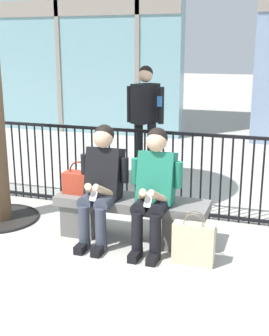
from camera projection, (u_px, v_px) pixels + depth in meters
name	position (u px, v px, depth m)	size (l,w,h in m)	color
ground_plane	(131.00, 239.00, 4.77)	(60.00, 60.00, 0.00)	#B2ADA3
stone_bench	(131.00, 215.00, 4.70)	(1.60, 0.44, 0.45)	slate
seated_person_with_phone	(101.00, 181.00, 4.57)	(0.52, 0.66, 1.21)	#383D4C
seated_person_companion	(154.00, 186.00, 4.40)	(0.52, 0.66, 1.21)	black
handbag_on_bench	(80.00, 182.00, 4.79)	(0.33, 0.18, 0.35)	#B23823
shopping_bag	(194.00, 243.00, 4.18)	(0.39, 0.13, 0.51)	beige
bystander_at_railing	(145.00, 116.00, 6.48)	(0.55, 0.44, 1.71)	black
plaza_railing	(154.00, 172.00, 5.39)	(7.11, 0.04, 1.02)	black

